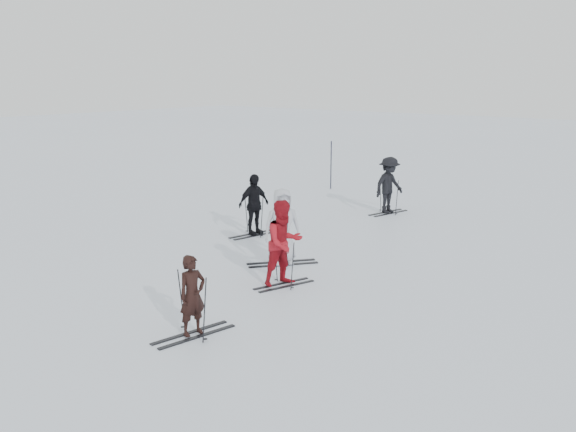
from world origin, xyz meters
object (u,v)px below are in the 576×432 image
Objects in this scene: skier_uphill_left at (254,205)px; skier_uphill_far at (389,186)px; piste_marker at (331,165)px; skier_near_dark at (192,297)px; skier_grey at (282,227)px; skier_red at (284,244)px.

skier_uphill_far reaches higher than skier_uphill_left.
skier_near_dark is at bearing -64.37° from piste_marker.
skier_grey is (-1.60, 4.60, 0.21)m from skier_near_dark.
skier_near_dark is 7.65m from skier_uphill_left.
skier_uphill_left is (-4.16, 6.41, 0.16)m from skier_near_dark.
skier_uphill_far reaches higher than skier_grey.
skier_uphill_left is at bearing -71.01° from piste_marker.
skier_near_dark is 0.75× the size of piste_marker.
piste_marker reaches higher than skier_red.
skier_red is at bearing -154.02° from skier_uphill_far.
skier_uphill_left is at bearing 42.66° from skier_near_dark.
piste_marker is (-5.32, 9.83, 0.04)m from skier_grey.
skier_uphill_far is at bearing 45.54° from skier_grey.
piste_marker is at bearing 30.25° from skier_uphill_left.
skier_near_dark is 11.94m from skier_uphill_far.
skier_grey reaches higher than skier_near_dark.
skier_uphill_left is (-3.67, 3.12, -0.07)m from skier_red.
skier_red is 1.01× the size of skier_uphill_far.
skier_grey is 3.14m from skier_uphill_left.
piste_marker reaches higher than skier_grey.
skier_red is 1.08× the size of skier_uphill_left.
skier_near_dark is 16.01m from piste_marker.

